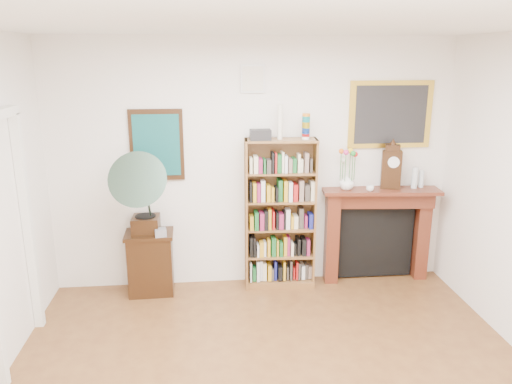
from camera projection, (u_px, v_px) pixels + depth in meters
room at (289, 249)px, 3.20m from camera, size 4.51×5.01×2.81m
door_casing at (6, 220)px, 4.18m from camera, size 0.08×1.02×2.17m
teal_poster at (157, 145)px, 5.41m from camera, size 0.58×0.04×0.78m
small_picture at (253, 79)px, 5.32m from camera, size 0.26×0.04×0.30m
gilt_painting at (390, 115)px, 5.58m from camera, size 0.95×0.04×0.75m
bookshelf at (281, 206)px, 5.59m from camera, size 0.81×0.33×1.97m
side_cabinet at (151, 263)px, 5.57m from camera, size 0.54×0.40×0.71m
fireplace at (377, 226)px, 5.84m from camera, size 1.35×0.43×1.12m
gramophone at (142, 189)px, 5.19m from camera, size 0.59×0.73×0.96m
cd_stack at (161, 232)px, 5.36m from camera, size 0.14×0.14×0.08m
mantel_clock at (391, 167)px, 5.64m from camera, size 0.24×0.17×0.50m
flower_vase at (347, 182)px, 5.63m from camera, size 0.21×0.21×0.17m
teacup at (370, 188)px, 5.57m from camera, size 0.11×0.11×0.07m
bottle_left at (415, 178)px, 5.68m from camera, size 0.07×0.07×0.24m
bottle_right at (421, 179)px, 5.72m from camera, size 0.06×0.06×0.20m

